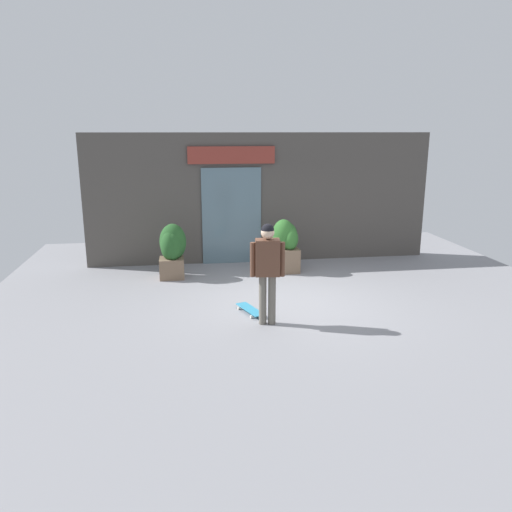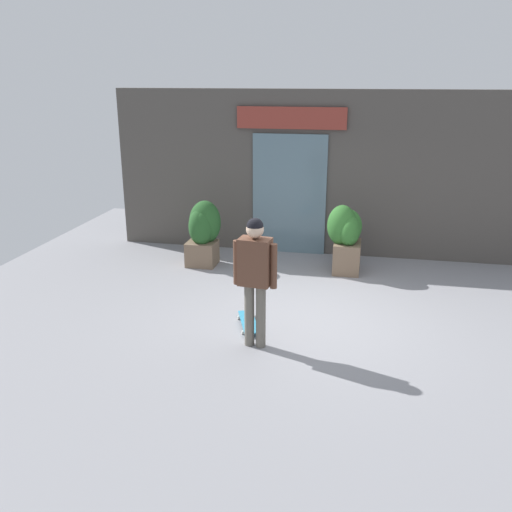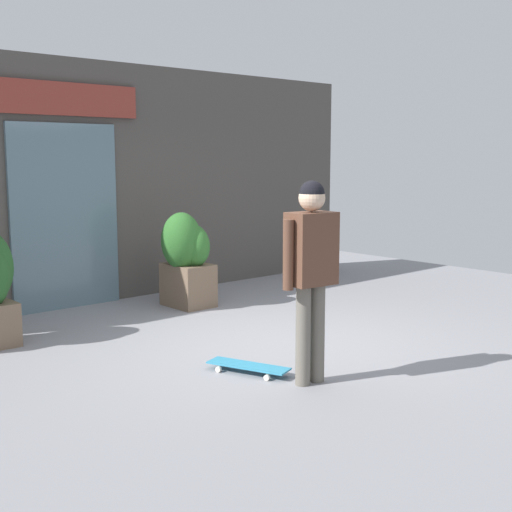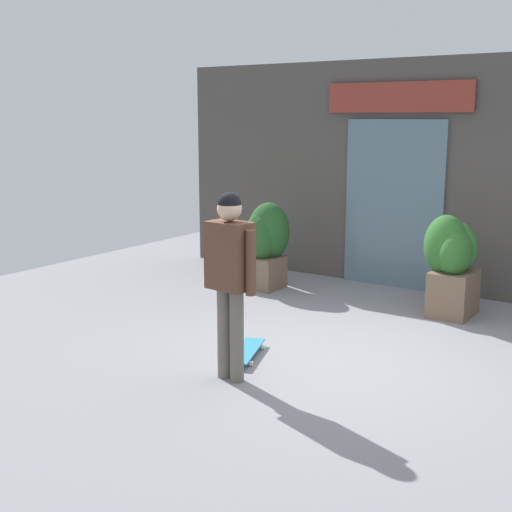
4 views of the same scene
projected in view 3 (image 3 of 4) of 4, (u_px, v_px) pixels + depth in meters
ground_plane at (274, 345)px, 7.13m from camera, size 12.00×12.00×0.00m
building_facade at (109, 183)px, 9.28m from camera, size 8.64×0.31×3.21m
skateboarder at (311, 260)px, 5.79m from camera, size 0.58×0.30×1.76m
skateboard at (248, 366)px, 6.22m from camera, size 0.47×0.81×0.08m
planter_box_right at (186, 254)px, 8.89m from camera, size 0.62×0.68×1.25m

